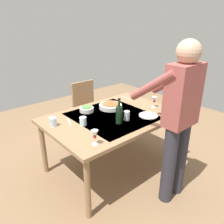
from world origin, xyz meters
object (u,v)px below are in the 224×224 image
(dining_table, at_px, (112,121))
(wine_glass_right, at_px, (154,100))
(water_cup_near_left, at_px, (53,122))
(side_bowl_salad, at_px, (87,109))
(wine_glass_left, at_px, (95,135))
(water_cup_far_left, at_px, (127,116))
(person_server, at_px, (179,116))
(wine_bottle, at_px, (119,114))
(serving_bowl_pasta, at_px, (110,106))
(water_cup_near_right, at_px, (83,121))
(chair_near, at_px, (87,106))
(dinner_plate_near, at_px, (148,115))

(dining_table, height_order, wine_glass_right, wine_glass_right)
(water_cup_near_left, xyz_separation_m, side_bowl_salad, (-0.52, -0.11, -0.02))
(wine_glass_left, height_order, water_cup_near_left, wine_glass_left)
(dining_table, distance_m, water_cup_far_left, 0.24)
(person_server, distance_m, wine_glass_right, 0.80)
(wine_glass_left, bearing_deg, wine_bottle, -157.68)
(serving_bowl_pasta, bearing_deg, wine_glass_right, 141.97)
(wine_bottle, bearing_deg, water_cup_near_right, -33.63)
(wine_glass_right, height_order, serving_bowl_pasta, wine_glass_right)
(chair_near, xyz_separation_m, wine_glass_left, (0.83, 1.34, 0.32))
(dinner_plate_near, bearing_deg, side_bowl_salad, -51.26)
(serving_bowl_pasta, bearing_deg, person_server, 90.75)
(water_cup_far_left, distance_m, serving_bowl_pasta, 0.42)
(wine_bottle, distance_m, wine_glass_left, 0.53)
(dining_table, height_order, wine_glass_left, wine_glass_left)
(side_bowl_salad, bearing_deg, serving_bowl_pasta, 159.71)
(chair_near, height_order, water_cup_far_left, chair_near)
(water_cup_far_left, relative_size, dinner_plate_near, 0.48)
(wine_bottle, bearing_deg, person_server, 111.45)
(person_server, relative_size, wine_glass_left, 11.19)
(wine_glass_left, distance_m, water_cup_near_left, 0.63)
(chair_near, distance_m, wine_bottle, 1.23)
(dining_table, height_order, dinner_plate_near, dinner_plate_near)
(water_cup_near_right, bearing_deg, side_bowl_salad, -130.52)
(chair_near, height_order, water_cup_near_left, chair_near)
(chair_near, distance_m, person_server, 1.79)
(water_cup_far_left, height_order, serving_bowl_pasta, water_cup_far_left)
(dining_table, bearing_deg, water_cup_near_left, -17.19)
(water_cup_near_left, bearing_deg, wine_glass_left, 100.25)
(wine_glass_right, bearing_deg, water_cup_far_left, 4.91)
(wine_bottle, xyz_separation_m, water_cup_near_left, (0.60, -0.42, -0.06))
(water_cup_near_left, bearing_deg, chair_near, -142.55)
(wine_glass_left, distance_m, serving_bowl_pasta, 0.94)
(chair_near, bearing_deg, dinner_plate_near, 93.25)
(water_cup_far_left, bearing_deg, wine_glass_right, -175.09)
(dining_table, relative_size, water_cup_near_right, 16.60)
(wine_glass_left, xyz_separation_m, wine_glass_right, (-1.17, -0.25, 0.00))
(dining_table, height_order, water_cup_near_left, water_cup_near_left)
(wine_glass_left, bearing_deg, water_cup_near_right, -109.89)
(water_cup_near_right, relative_size, dinner_plate_near, 0.41)
(water_cup_far_left, bearing_deg, chair_near, -100.66)
(wine_glass_right, bearing_deg, side_bowl_salad, -31.70)
(wine_bottle, height_order, water_cup_far_left, wine_bottle)
(serving_bowl_pasta, bearing_deg, side_bowl_salad, -20.29)
(wine_bottle, bearing_deg, serving_bowl_pasta, -118.62)
(water_cup_near_right, distance_m, side_bowl_salad, 0.39)
(person_server, bearing_deg, water_cup_far_left, -79.62)
(person_server, height_order, serving_bowl_pasta, person_server)
(chair_near, bearing_deg, water_cup_far_left, 79.34)
(wine_glass_right, xyz_separation_m, water_cup_near_left, (1.28, -0.36, -0.05))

